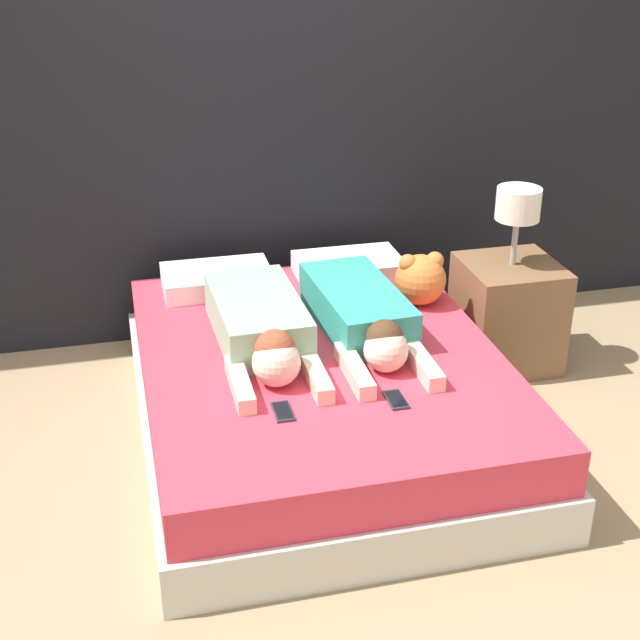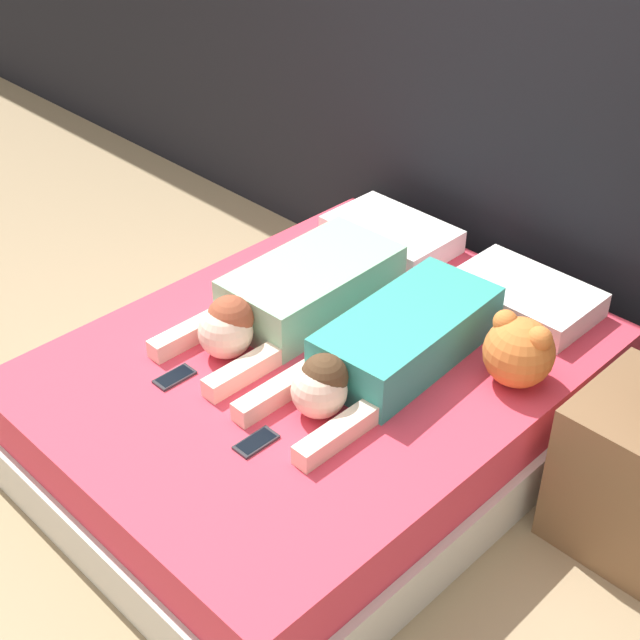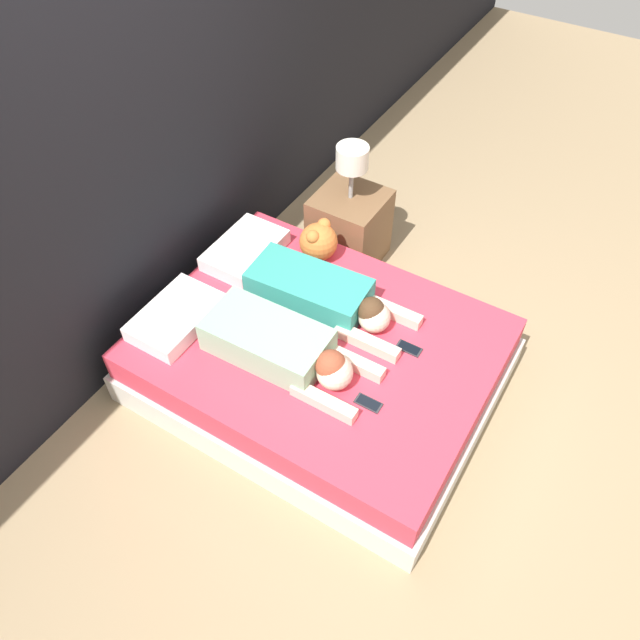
{
  "view_description": "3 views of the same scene",
  "coord_description": "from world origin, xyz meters",
  "views": [
    {
      "loc": [
        -0.81,
        -3.32,
        2.22
      ],
      "look_at": [
        0.0,
        0.0,
        0.56
      ],
      "focal_mm": 50.0,
      "sensor_mm": 36.0,
      "label": 1
    },
    {
      "loc": [
        1.82,
        -1.81,
        2.35
      ],
      "look_at": [
        0.0,
        0.0,
        0.56
      ],
      "focal_mm": 50.0,
      "sensor_mm": 36.0,
      "label": 2
    },
    {
      "loc": [
        -1.98,
        -1.21,
        3.16
      ],
      "look_at": [
        0.0,
        0.0,
        0.56
      ],
      "focal_mm": 35.0,
      "sensor_mm": 36.0,
      "label": 3
    }
  ],
  "objects": [
    {
      "name": "ground_plane",
      "position": [
        0.0,
        0.0,
        0.0
      ],
      "size": [
        12.0,
        12.0,
        0.0
      ],
      "primitive_type": "plane",
      "color": "#9E8460"
    },
    {
      "name": "wall_back",
      "position": [
        0.0,
        1.16,
        1.3
      ],
      "size": [
        12.0,
        0.06,
        2.6
      ],
      "color": "black",
      "rests_on": "ground_plane"
    },
    {
      "name": "bed",
      "position": [
        0.0,
        0.0,
        0.2
      ],
      "size": [
        1.58,
        2.02,
        0.41
      ],
      "color": "beige",
      "rests_on": "ground_plane"
    },
    {
      "name": "pillow_head_left",
      "position": [
        -0.34,
        0.78,
        0.46
      ],
      "size": [
        0.54,
        0.35,
        0.1
      ],
      "color": "white",
      "rests_on": "bed"
    },
    {
      "name": "pillow_head_right",
      "position": [
        0.34,
        0.78,
        0.46
      ],
      "size": [
        0.54,
        0.35,
        0.1
      ],
      "color": "white",
      "rests_on": "bed"
    },
    {
      "name": "person_left",
      "position": [
        -0.24,
        0.09,
        0.51
      ],
      "size": [
        0.38,
        1.0,
        0.23
      ],
      "color": "#8CBF99",
      "rests_on": "bed"
    },
    {
      "name": "person_right",
      "position": [
        0.23,
        0.11,
        0.51
      ],
      "size": [
        0.38,
        1.05,
        0.22
      ],
      "color": "teal",
      "rests_on": "bed"
    },
    {
      "name": "cell_phone_left",
      "position": [
        -0.26,
        -0.46,
        0.42
      ],
      "size": [
        0.07,
        0.15,
        0.01
      ],
      "color": "#2D2D33",
      "rests_on": "bed"
    },
    {
      "name": "cell_phone_right",
      "position": [
        0.19,
        -0.48,
        0.42
      ],
      "size": [
        0.07,
        0.15,
        0.01
      ],
      "color": "#2D2D33",
      "rests_on": "bed"
    },
    {
      "name": "plush_toy",
      "position": [
        0.59,
        0.37,
        0.54
      ],
      "size": [
        0.25,
        0.25,
        0.26
      ],
      "color": "orange",
      "rests_on": "bed"
    },
    {
      "name": "nightstand",
      "position": [
        1.08,
        0.42,
        0.31
      ],
      "size": [
        0.47,
        0.47,
        0.94
      ],
      "color": "brown",
      "rests_on": "ground_plane"
    }
  ]
}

